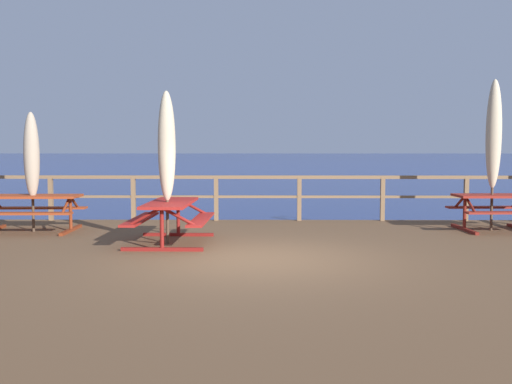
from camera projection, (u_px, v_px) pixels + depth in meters
ground_plane at (256, 297)px, 9.28m from camera, size 600.00×600.00×0.00m
wooden_deck at (256, 278)px, 9.26m from camera, size 14.33×10.23×0.60m
railing_waterside_far at (258, 189)px, 14.13m from camera, size 14.13×0.10×1.09m
picnic_table_front_left at (30, 205)px, 12.27m from camera, size 2.07×1.46×0.78m
picnic_table_back_left at (171, 213)px, 10.76m from camera, size 1.44×2.11×0.78m
picnic_table_mid_centre at (494, 205)px, 12.41m from camera, size 1.67×1.45×0.78m
patio_umbrella_short_front at (32, 156)px, 12.15m from camera, size 0.32×0.32×2.50m
patio_umbrella_tall_front at (167, 147)px, 10.61m from camera, size 0.32×0.32×2.77m
patio_umbrella_tall_back_left at (494, 135)px, 12.31m from camera, size 0.32×0.32×3.18m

